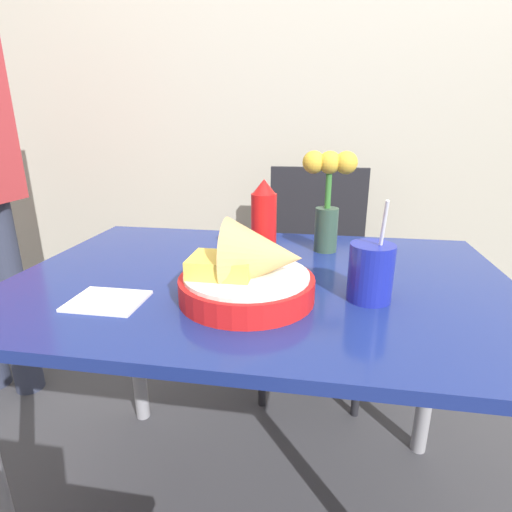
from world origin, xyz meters
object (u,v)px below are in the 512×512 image
chair_far_window (315,260)px  flower_vase (328,192)px  food_basket (252,272)px  ketchup_bottle (264,222)px  drink_cup (370,274)px

chair_far_window → flower_vase: flower_vase is taller
food_basket → flower_vase: (0.14, 0.35, 0.10)m
ketchup_bottle → flower_vase: 0.20m
chair_far_window → drink_cup: drink_cup is taller
chair_far_window → flower_vase: 0.64m
food_basket → flower_vase: bearing=67.8°
chair_far_window → drink_cup: 0.88m
food_basket → drink_cup: size_ratio=1.30×
ketchup_bottle → drink_cup: (0.24, -0.21, -0.05)m
chair_far_window → ketchup_bottle: bearing=-101.3°
drink_cup → chair_far_window: bearing=97.9°
food_basket → ketchup_bottle: size_ratio=1.30×
chair_far_window → food_basket: 0.92m
chair_far_window → drink_cup: size_ratio=4.36×
chair_far_window → ketchup_bottle: ketchup_bottle is taller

